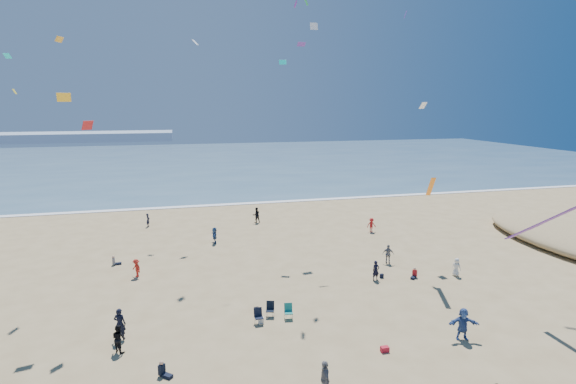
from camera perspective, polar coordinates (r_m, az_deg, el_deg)
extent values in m
cube|color=#476B84|center=(112.00, -11.95, 3.80)|extent=(220.00, 100.00, 0.06)
cube|color=white|center=(62.73, -10.06, -1.70)|extent=(220.00, 1.20, 0.08)
cube|color=#7A8EA8|center=(194.69, -30.96, 5.93)|extent=(110.00, 20.00, 3.20)
imported|color=black|center=(36.68, 11.10, -9.77)|extent=(0.61, 0.43, 1.60)
imported|color=black|center=(52.99, -4.05, -2.94)|extent=(0.99, 0.83, 1.84)
imported|color=#2D4E7E|center=(45.80, -9.32, -5.45)|extent=(0.50, 1.51, 1.62)
imported|color=silver|center=(39.34, 20.60, -8.91)|extent=(0.78, 0.87, 1.50)
imported|color=black|center=(53.70, -17.35, -3.41)|extent=(0.46, 0.61, 1.52)
imported|color=red|center=(49.97, 10.55, -4.14)|extent=(1.04, 0.65, 1.54)
imported|color=#365495|center=(29.51, 21.33, -15.33)|extent=(1.88, 1.00, 1.94)
imported|color=#B32419|center=(38.68, -18.70, -9.14)|extent=(1.01, 1.10, 1.49)
imported|color=gray|center=(23.06, 4.68, -22.60)|extent=(0.59, 1.15, 1.88)
imported|color=black|center=(28.15, -20.70, -16.98)|extent=(0.99, 0.99, 1.62)
imported|color=gray|center=(40.58, 12.62, -7.70)|extent=(1.07, 0.84, 1.69)
imported|color=black|center=(29.35, -20.58, -15.41)|extent=(0.81, 0.65, 1.95)
cube|color=silver|center=(29.76, -3.45, -15.96)|extent=(0.35, 0.20, 0.40)
cube|color=black|center=(31.12, -4.03, -14.72)|extent=(0.30, 0.22, 0.38)
cube|color=red|center=(27.35, 12.18, -18.93)|extent=(0.45, 0.30, 0.30)
cube|color=black|center=(37.45, 11.81, -10.38)|extent=(0.28, 0.18, 0.34)
cube|color=#06C6E2|center=(43.84, -0.68, 16.16)|extent=(0.70, 0.41, 0.41)
cube|color=white|center=(43.14, 16.78, 10.48)|extent=(0.67, 0.57, 0.59)
cube|color=gold|center=(39.56, -27.05, 16.89)|extent=(0.53, 0.88, 0.41)
cube|color=yellow|center=(32.28, -26.59, 10.70)|extent=(0.85, 0.42, 0.56)
cube|color=yellow|center=(53.32, -31.40, 10.85)|extent=(0.29, 0.52, 0.51)
cube|color=#4F2493|center=(45.66, 14.69, 20.98)|extent=(0.41, 0.62, 0.66)
cube|color=green|center=(39.39, 2.31, 23.00)|extent=(0.33, 0.51, 0.57)
cube|color=white|center=(51.00, -11.71, 18.12)|extent=(0.72, 0.73, 0.55)
cube|color=red|center=(30.74, -24.11, 7.74)|extent=(0.68, 0.73, 0.58)
cube|color=#59319B|center=(45.79, 1.71, 18.25)|extent=(0.87, 0.45, 0.38)
cube|color=#15C8DE|center=(40.95, -32.06, 14.44)|extent=(0.64, 0.53, 0.37)
cube|color=white|center=(44.03, 3.31, 20.29)|extent=(0.72, 0.28, 0.65)
cube|color=purple|center=(36.89, 0.96, 22.74)|extent=(0.41, 0.80, 0.47)
cube|color=purple|center=(32.12, 30.28, -3.05)|extent=(0.35, 3.14, 2.21)
cube|color=orange|center=(36.53, 17.67, 0.63)|extent=(0.35, 2.64, 1.87)
cube|color=#5E279D|center=(22.57, 29.41, -3.51)|extent=(0.35, 3.30, 2.33)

